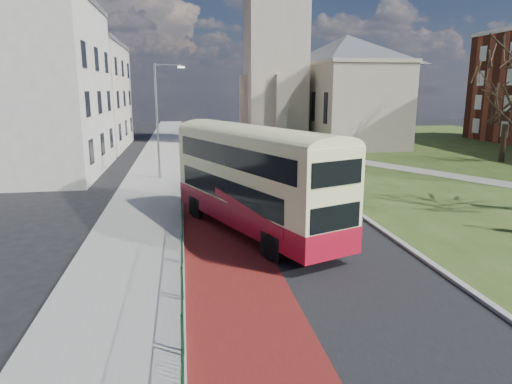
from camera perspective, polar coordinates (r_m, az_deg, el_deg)
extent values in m
plane|color=black|center=(16.60, 1.21, -9.73)|extent=(160.00, 160.00, 0.00)
cube|color=black|center=(35.92, -2.17, 2.49)|extent=(9.00, 120.00, 0.01)
cube|color=#591414|center=(35.70, -6.48, 2.36)|extent=(3.40, 120.00, 0.01)
cube|color=gray|center=(35.72, -12.59, 2.23)|extent=(4.00, 120.00, 0.12)
cube|color=#999993|center=(35.65, -9.38, 2.35)|extent=(0.25, 120.00, 0.13)
cube|color=#999993|center=(38.66, 4.25, 3.28)|extent=(0.25, 80.00, 0.13)
cube|color=#314C1B|center=(47.38, 28.42, 3.46)|extent=(40.00, 80.00, 0.04)
cylinder|color=#0E3E21|center=(19.80, -9.33, -2.81)|extent=(0.04, 24.00, 0.04)
cylinder|color=#0E3E21|center=(20.07, -9.23, -5.43)|extent=(0.04, 24.00, 0.04)
cube|color=gray|center=(54.48, 2.43, 18.59)|extent=(6.50, 6.50, 24.00)
cube|color=gray|center=(56.52, 10.97, 10.55)|extent=(9.00, 18.00, 9.00)
pyramid|color=#565960|center=(56.85, 11.33, 18.73)|extent=(9.00, 18.00, 3.60)
cube|color=beige|center=(38.76, -26.53, 11.23)|extent=(10.00, 14.00, 12.50)
cube|color=beige|center=(54.28, -21.50, 10.90)|extent=(10.00, 16.00, 11.00)
cube|color=#565960|center=(54.50, -22.00, 16.93)|extent=(10.30, 16.30, 0.50)
cylinder|color=gray|center=(33.22, -12.24, 8.55)|extent=(0.16, 0.16, 8.00)
cylinder|color=gray|center=(33.16, -10.96, 15.35)|extent=(1.80, 0.10, 0.10)
cube|color=silver|center=(33.14, -9.34, 15.15)|extent=(0.50, 0.18, 0.12)
cube|color=#A40F24|center=(20.48, -0.31, -2.35)|extent=(6.50, 11.20, 1.00)
cube|color=#F7F9A9|center=(20.06, -0.31, 3.06)|extent=(6.45, 11.14, 2.91)
cube|color=black|center=(19.89, -3.87, 0.30)|extent=(3.44, 8.42, 0.95)
cube|color=black|center=(21.13, 2.21, 1.05)|extent=(3.44, 8.42, 0.95)
cube|color=black|center=(19.36, -3.53, 4.49)|extent=(3.77, 9.24, 0.90)
cube|color=black|center=(20.64, 2.70, 5.01)|extent=(3.77, 9.24, 0.90)
cube|color=black|center=(25.02, -6.77, 2.78)|extent=(2.12, 0.92, 1.05)
cube|color=black|center=(24.81, -6.86, 6.21)|extent=(2.12, 0.92, 0.90)
cube|color=orange|center=(24.75, -6.89, 7.53)|extent=(1.70, 0.76, 0.30)
cylinder|color=black|center=(23.33, -7.49, -1.86)|extent=(0.67, 1.08, 1.04)
cylinder|color=black|center=(24.32, -2.49, -1.17)|extent=(0.67, 1.08, 1.04)
cylinder|color=black|center=(17.35, 2.02, -6.88)|extent=(0.67, 1.08, 1.04)
cylinder|color=black|center=(18.66, 8.03, -5.59)|extent=(0.67, 1.08, 1.04)
cylinder|color=#312418|center=(46.45, 28.50, 5.40)|extent=(0.59, 0.59, 3.33)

